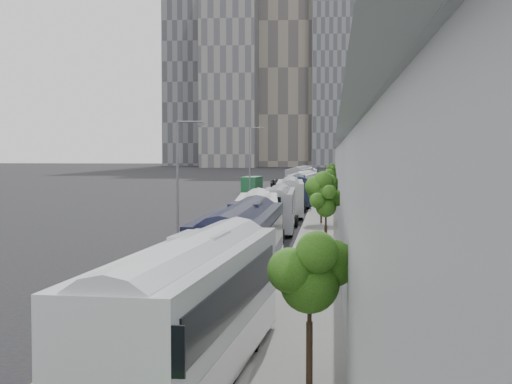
# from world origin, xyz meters

# --- Properties ---
(sidewalk) EXTENTS (10.00, 170.00, 0.12)m
(sidewalk) POSITION_xyz_m (9.00, 55.00, 0.06)
(sidewalk) COLOR gray
(sidewalk) RESTS_ON ground
(lane_line) EXTENTS (0.12, 160.00, 0.02)m
(lane_line) POSITION_xyz_m (-1.50, 55.00, 0.01)
(lane_line) COLOR gold
(lane_line) RESTS_ON ground
(depot) EXTENTS (12.45, 160.40, 7.20)m
(depot) POSITION_xyz_m (12.99, 55.00, 3.51)
(depot) COLOR gray
(depot) RESTS_ON ground
(skyline) EXTENTS (145.00, 64.00, 120.00)m
(skyline) POSITION_xyz_m (-2.90, 324.16, 50.85)
(skyline) COLOR slate
(skyline) RESTS_ON ground
(bus_0) EXTENTS (3.65, 13.71, 3.96)m
(bus_0) POSITION_xyz_m (2.77, 6.27, 1.67)
(bus_0) COLOR silver
(bus_0) RESTS_ON ground
(bus_1) EXTENTS (3.04, 13.71, 4.01)m
(bus_1) POSITION_xyz_m (2.63, 19.31, 1.69)
(bus_1) COLOR black
(bus_1) RESTS_ON ground
(bus_2) EXTENTS (3.54, 12.86, 3.71)m
(bus_2) POSITION_xyz_m (1.84, 34.47, 1.57)
(bus_2) COLOR white
(bus_2) RESTS_ON ground
(bus_3) EXTENTS (2.82, 12.15, 3.53)m
(bus_3) POSITION_xyz_m (2.31, 47.51, 1.49)
(bus_3) COLOR gray
(bus_3) RESTS_ON ground
(bus_4) EXTENTS (3.19, 12.71, 3.68)m
(bus_4) POSITION_xyz_m (2.38, 62.68, 1.55)
(bus_4) COLOR #95979E
(bus_4) RESTS_ON ground
(bus_5) EXTENTS (3.20, 12.28, 3.55)m
(bus_5) POSITION_xyz_m (2.72, 76.11, 1.50)
(bus_5) COLOR #161E33
(bus_5) RESTS_ON ground
(bus_6) EXTENTS (3.60, 12.74, 3.67)m
(bus_6) POSITION_xyz_m (2.67, 89.56, 1.55)
(bus_6) COLOR silver
(bus_6) RESTS_ON ground
(bus_7) EXTENTS (3.77, 14.06, 4.06)m
(bus_7) POSITION_xyz_m (1.61, 103.85, 1.72)
(bus_7) COLOR slate
(bus_7) RESTS_ON ground
(bus_8) EXTENTS (3.40, 12.81, 3.70)m
(bus_8) POSITION_xyz_m (2.31, 118.76, 1.56)
(bus_8) COLOR #BABBC5
(bus_8) RESTS_ON ground
(bus_9) EXTENTS (3.74, 12.50, 3.60)m
(bus_9) POSITION_xyz_m (1.84, 133.84, 1.52)
(bus_9) COLOR black
(bus_9) RESTS_ON ground
(tree_0) EXTENTS (1.61, 1.61, 3.88)m
(tree_0) POSITION_xyz_m (6.00, 6.21, 3.04)
(tree_0) COLOR black
(tree_0) RESTS_ON ground
(tree_1) EXTENTS (1.23, 1.23, 3.87)m
(tree_1) POSITION_xyz_m (6.18, 31.93, 3.16)
(tree_1) COLOR black
(tree_1) RESTS_ON ground
(tree_2) EXTENTS (2.44, 2.44, 4.48)m
(tree_2) POSITION_xyz_m (5.58, 53.81, 3.25)
(tree_2) COLOR black
(tree_2) RESTS_ON ground
(tree_3) EXTENTS (1.78, 1.78, 3.81)m
(tree_3) POSITION_xyz_m (5.91, 82.97, 2.89)
(tree_3) COLOR black
(tree_3) RESTS_ON ground
(tree_4) EXTENTS (1.00, 1.00, 3.61)m
(tree_4) POSITION_xyz_m (6.30, 104.44, 2.97)
(tree_4) COLOR black
(tree_4) RESTS_ON ground
(tree_5) EXTENTS (1.18, 1.18, 3.64)m
(tree_5) POSITION_xyz_m (6.21, 131.79, 2.97)
(tree_5) COLOR black
(tree_5) RESTS_ON ground
(street_lamp_near) EXTENTS (2.04, 0.22, 8.50)m
(street_lamp_near) POSITION_xyz_m (-4.05, 39.43, 4.94)
(street_lamp_near) COLOR #59595E
(street_lamp_near) RESTS_ON ground
(street_lamp_far) EXTENTS (2.04, 0.22, 9.65)m
(street_lamp_far) POSITION_xyz_m (-4.46, 90.67, 5.53)
(street_lamp_far) COLOR #59595E
(street_lamp_far) RESTS_ON ground
(shipping_container) EXTENTS (2.74, 6.41, 2.56)m
(shipping_container) POSITION_xyz_m (-5.60, 103.00, 1.28)
(shipping_container) COLOR #154627
(shipping_container) RESTS_ON ground
(suv) EXTENTS (3.09, 5.52, 1.46)m
(suv) POSITION_xyz_m (-3.22, 124.65, 0.73)
(suv) COLOR black
(suv) RESTS_ON ground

